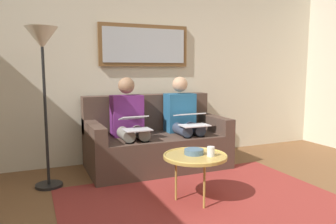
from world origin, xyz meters
TOP-DOWN VIEW (x-y plane):
  - wall_rear at (0.00, -2.60)m, footprint 6.00×0.12m
  - area_rug at (0.00, -0.85)m, footprint 2.60×1.80m
  - couch at (0.00, -2.12)m, footprint 1.72×0.90m
  - framed_mirror at (0.00, -2.51)m, footprint 1.24×0.05m
  - coffee_table at (0.07, -0.90)m, footprint 0.59×0.59m
  - cup at (-0.05, -0.81)m, footprint 0.07×0.07m
  - bowl at (0.06, -0.94)m, footprint 0.18×0.18m
  - person_left at (-0.36, -2.05)m, footprint 0.38×0.58m
  - laptop_white at (-0.36, -1.80)m, footprint 0.34×0.36m
  - person_right at (0.36, -2.05)m, footprint 0.38×0.58m
  - laptop_silver at (0.36, -1.81)m, footprint 0.30×0.36m
  - standing_lamp at (1.31, -1.85)m, footprint 0.32×0.32m

SIDE VIEW (x-z plane):
  - area_rug at x=0.00m, z-range 0.00..0.01m
  - couch at x=0.00m, z-range -0.14..0.76m
  - coffee_table at x=0.07m, z-range 0.20..0.66m
  - bowl at x=0.06m, z-range 0.45..0.50m
  - cup at x=-0.05m, z-range 0.45..0.54m
  - person_left at x=-0.36m, z-range 0.04..1.18m
  - person_right at x=0.36m, z-range 0.04..1.18m
  - laptop_silver at x=0.36m, z-range 0.55..0.71m
  - laptop_white at x=-0.36m, z-range 0.56..0.71m
  - wall_rear at x=0.00m, z-range 0.00..2.60m
  - standing_lamp at x=1.31m, z-range 0.54..2.20m
  - framed_mirror at x=0.00m, z-range 1.27..1.83m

